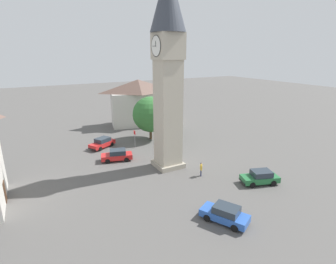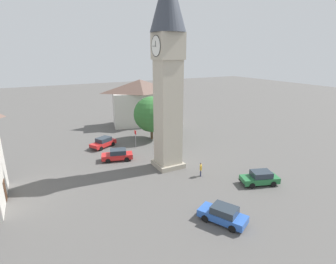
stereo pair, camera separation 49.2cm
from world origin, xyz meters
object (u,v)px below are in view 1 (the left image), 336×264
(clock_tower, at_px, (168,55))
(building_shop_left, at_px, (139,102))
(car_red_corner, at_px, (102,143))
(car_white_side, at_px, (260,177))
(pedestrian, at_px, (201,168))
(car_silver_kerb, at_px, (225,214))
(tree, at_px, (150,114))
(road_sign, at_px, (135,136))
(car_blue_kerb, at_px, (117,155))

(clock_tower, distance_m, building_shop_left, 23.14)
(car_red_corner, height_order, car_white_side, same)
(clock_tower, bearing_deg, building_shop_left, -13.13)
(car_red_corner, height_order, pedestrian, pedestrian)
(car_silver_kerb, height_order, tree, tree)
(road_sign, bearing_deg, car_blue_kerb, 129.63)
(building_shop_left, xyz_separation_m, road_sign, (-12.48, 6.02, -2.71))
(car_blue_kerb, bearing_deg, road_sign, -50.37)
(pedestrian, xyz_separation_m, building_shop_left, (25.09, -2.80, 3.60))
(pedestrian, bearing_deg, car_red_corner, 26.09)
(tree, xyz_separation_m, building_shop_left, (9.60, -2.00, 0.33))
(pedestrian, bearing_deg, clock_tower, 24.89)
(car_blue_kerb, distance_m, tree, 10.66)
(car_white_side, relative_size, pedestrian, 2.63)
(pedestrian, height_order, tree, tree)
(car_silver_kerb, bearing_deg, car_white_side, -66.62)
(car_silver_kerb, distance_m, car_red_corner, 23.90)
(car_blue_kerb, height_order, tree, tree)
(pedestrian, relative_size, building_shop_left, 0.14)
(pedestrian, relative_size, tree, 0.23)
(clock_tower, relative_size, car_silver_kerb, 5.27)
(car_blue_kerb, height_order, car_white_side, same)
(car_silver_kerb, height_order, car_red_corner, same)
(clock_tower, relative_size, car_red_corner, 5.29)
(car_blue_kerb, height_order, road_sign, road_sign)
(building_shop_left, relative_size, road_sign, 4.34)
(car_silver_kerb, distance_m, building_shop_left, 34.09)
(car_silver_kerb, relative_size, road_sign, 1.59)
(clock_tower, height_order, road_sign, clock_tower)
(tree, bearing_deg, clock_tower, 165.69)
(car_red_corner, relative_size, building_shop_left, 0.36)
(tree, distance_m, building_shop_left, 9.82)
(car_blue_kerb, xyz_separation_m, car_silver_kerb, (-17.55, -3.75, 0.00))
(car_red_corner, distance_m, building_shop_left, 14.70)
(car_red_corner, relative_size, tree, 0.61)
(road_sign, bearing_deg, car_white_side, -155.55)
(car_white_side, distance_m, tree, 20.86)
(clock_tower, relative_size, road_sign, 8.36)
(car_silver_kerb, xyz_separation_m, pedestrian, (8.21, -3.42, 0.25))
(car_blue_kerb, xyz_separation_m, car_white_side, (-14.07, -11.82, 0.00))
(car_white_side, distance_m, road_sign, 19.07)
(pedestrian, relative_size, road_sign, 0.60)
(clock_tower, distance_m, car_white_side, 17.20)
(car_red_corner, distance_m, pedestrian, 17.08)
(car_silver_kerb, height_order, building_shop_left, building_shop_left)
(car_silver_kerb, bearing_deg, car_red_corner, 9.86)
(car_white_side, bearing_deg, tree, 10.79)
(car_red_corner, bearing_deg, tree, -88.98)
(clock_tower, height_order, car_white_side, clock_tower)
(car_blue_kerb, bearing_deg, clock_tower, -134.01)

